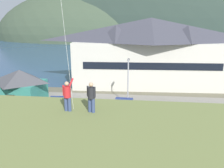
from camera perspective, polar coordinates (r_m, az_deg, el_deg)
The scene contains 20 objects.
ground_plane at distance 23.05m, azimuth -6.82°, elevation -13.96°, with size 600.00×600.00×0.00m, color #66604C.
parking_lot_pad at distance 27.39m, azimuth -4.41°, elevation -8.81°, with size 40.00×20.00×0.10m, color gray.
bay_water at distance 80.44m, azimuth 3.07°, elevation 7.36°, with size 360.00×84.00×0.03m, color navy.
far_hill_west_ridge at distance 139.38m, azimuth -4.19°, elevation 10.75°, with size 110.75×69.70×54.14m, color #3D4C38.
far_hill_east_peak at distance 132.93m, azimuth 8.08°, elevation 10.42°, with size 136.82×57.28×67.37m, color #334733.
far_hill_center_saddle at distance 134.08m, azimuth 10.53°, elevation 10.36°, with size 134.52×59.93×87.58m, color #2D3D33.
harbor_lodge at distance 40.99m, azimuth 8.97°, elevation 7.80°, with size 26.80×10.47×11.26m.
storage_shed_near_lot at distance 33.10m, azimuth -20.73°, elevation -0.87°, with size 6.13×5.42×4.92m.
wharf_dock at distance 52.52m, azimuth 0.58°, elevation 3.43°, with size 3.20×10.46×0.70m.
moored_boat_wharfside at distance 51.54m, azimuth -3.64°, elevation 3.59°, with size 2.66×8.11×2.16m.
moored_boat_outer_mooring at distance 52.75m, azimuth 4.30°, elevation 3.85°, with size 2.72×6.72×2.16m.
parked_car_lone_by_shed at distance 25.08m, azimuth -18.01°, elevation -9.39°, with size 4.24×2.13×1.82m.
parked_car_back_row_right at distance 22.13m, azimuth 19.59°, elevation -13.02°, with size 4.32×2.29×1.82m.
parked_car_front_row_red at distance 28.89m, azimuth 2.60°, elevation -5.27°, with size 4.26×2.17×1.82m.
parked_car_front_row_end at distance 28.88m, azimuth 20.69°, elevation -6.31°, with size 4.33×2.32×1.82m.
parked_car_back_row_left at distance 30.05m, azimuth -12.49°, elevation -4.81°, with size 4.29×2.24×1.82m.
parked_car_mid_row_far at distance 23.12m, azimuth -5.21°, elevation -10.84°, with size 4.30×2.25×1.82m.
parking_light_pole at distance 31.03m, azimuth 3.83°, elevation 1.23°, with size 0.24×0.78×6.12m.
person_kite_flyer at distance 13.86m, azimuth -10.51°, elevation -2.57°, with size 0.57×0.64×1.86m.
person_companion at distance 13.49m, azimuth -4.91°, elevation -2.93°, with size 0.53×0.40×1.74m.
Camera 1 is at (4.94, -19.49, 11.27)m, focal length 38.71 mm.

